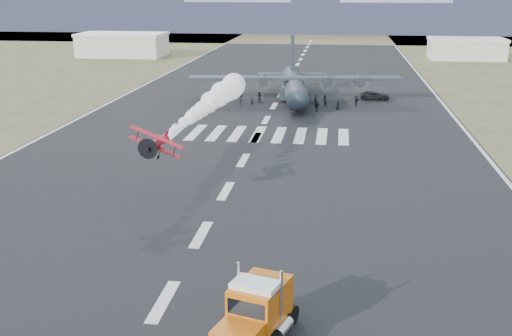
% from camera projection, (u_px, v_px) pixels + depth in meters
% --- Properties ---
extents(ground, '(500.00, 500.00, 0.00)m').
position_uv_depth(ground, '(163.00, 301.00, 42.97)').
color(ground, black).
rests_on(ground, ground).
extents(scrub_far, '(500.00, 80.00, 0.00)m').
position_uv_depth(scrub_far, '(314.00, 36.00, 262.09)').
color(scrub_far, brown).
rests_on(scrub_far, ground).
extents(runway_markings, '(60.00, 260.00, 0.01)m').
position_uv_depth(runway_markings, '(266.00, 120.00, 100.13)').
color(runway_markings, silver).
rests_on(runway_markings, ground).
extents(ridge_seg_b, '(150.00, 50.00, 15.00)m').
position_uv_depth(ridge_seg_b, '(43.00, 12.00, 304.83)').
color(ridge_seg_b, gray).
rests_on(ridge_seg_b, ground).
extents(ridge_seg_c, '(150.00, 50.00, 17.00)m').
position_uv_depth(ridge_seg_c, '(176.00, 10.00, 296.43)').
color(ridge_seg_c, gray).
rests_on(ridge_seg_c, ground).
extents(ridge_seg_d, '(150.00, 50.00, 13.00)m').
position_uv_depth(ridge_seg_d, '(317.00, 16.00, 288.87)').
color(ridge_seg_d, gray).
rests_on(ridge_seg_d, ground).
extents(ridge_seg_e, '(150.00, 50.00, 15.00)m').
position_uv_depth(ridge_seg_e, '(466.00, 14.00, 280.47)').
color(ridge_seg_e, gray).
rests_on(ridge_seg_e, ground).
extents(hangar_left, '(24.50, 14.50, 6.70)m').
position_uv_depth(hangar_left, '(123.00, 44.00, 186.66)').
color(hangar_left, beige).
rests_on(hangar_left, ground).
extents(hangar_right, '(20.50, 12.50, 5.90)m').
position_uv_depth(hangar_right, '(466.00, 48.00, 179.29)').
color(hangar_right, beige).
rests_on(hangar_right, ground).
extents(semi_truck, '(4.86, 8.76, 3.86)m').
position_uv_depth(semi_truck, '(256.00, 312.00, 37.76)').
color(semi_truck, black).
rests_on(semi_truck, ground).
extents(aerobatic_biplane, '(5.28, 4.97, 3.02)m').
position_uv_depth(aerobatic_biplane, '(156.00, 143.00, 61.64)').
color(aerobatic_biplane, red).
extents(smoke_trail, '(3.59, 34.19, 3.49)m').
position_uv_depth(smoke_trail, '(222.00, 94.00, 87.74)').
color(smoke_trail, white).
extents(transport_aircraft, '(38.09, 31.28, 10.99)m').
position_uv_depth(transport_aircraft, '(294.00, 84.00, 116.52)').
color(transport_aircraft, black).
rests_on(transport_aircraft, ground).
extents(support_vehicle, '(5.59, 2.95, 1.50)m').
position_uv_depth(support_vehicle, '(375.00, 95.00, 117.49)').
color(support_vehicle, black).
rests_on(support_vehicle, ground).
extents(crew_a, '(0.76, 0.69, 1.68)m').
position_uv_depth(crew_a, '(252.00, 101.00, 111.04)').
color(crew_a, black).
rests_on(crew_a, ground).
extents(crew_b, '(0.95, 0.62, 1.87)m').
position_uv_depth(crew_b, '(259.00, 97.00, 114.67)').
color(crew_b, black).
rests_on(crew_b, ground).
extents(crew_c, '(1.23, 1.30, 1.90)m').
position_uv_depth(crew_c, '(241.00, 100.00, 111.84)').
color(crew_c, black).
rests_on(crew_c, ground).
extents(crew_d, '(1.22, 1.01, 1.86)m').
position_uv_depth(crew_d, '(317.00, 106.00, 106.24)').
color(crew_d, black).
rests_on(crew_d, ground).
extents(crew_e, '(0.83, 0.93, 1.61)m').
position_uv_depth(crew_e, '(338.00, 104.00, 108.45)').
color(crew_e, black).
rests_on(crew_e, ground).
extents(crew_f, '(1.23, 1.74, 1.81)m').
position_uv_depth(crew_f, '(356.00, 101.00, 111.27)').
color(crew_f, black).
rests_on(crew_f, ground).
extents(crew_g, '(0.73, 0.75, 1.58)m').
position_uv_depth(crew_g, '(316.00, 99.00, 113.47)').
color(crew_g, black).
rests_on(crew_g, ground).
extents(crew_h, '(1.05, 1.06, 1.90)m').
position_uv_depth(crew_h, '(325.00, 101.00, 111.18)').
color(crew_h, black).
rests_on(crew_h, ground).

